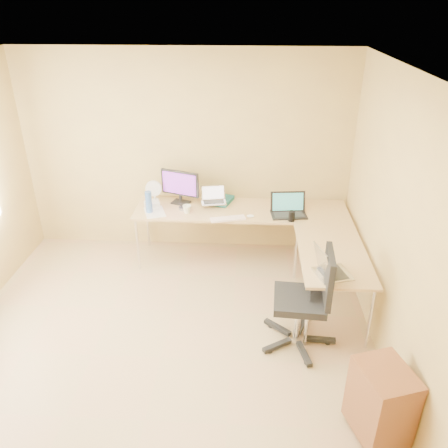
# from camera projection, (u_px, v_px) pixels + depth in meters

# --- Properties ---
(floor) EXTENTS (4.50, 4.50, 0.00)m
(floor) POSITION_uv_depth(u_px,v_px,m) (161.00, 357.00, 4.32)
(floor) COLOR tan
(floor) RESTS_ON ground
(ceiling) EXTENTS (4.50, 4.50, 0.00)m
(ceiling) POSITION_uv_depth(u_px,v_px,m) (137.00, 78.00, 3.13)
(ceiling) COLOR white
(ceiling) RESTS_ON ground
(wall_back) EXTENTS (4.50, 0.00, 4.50)m
(wall_back) POSITION_uv_depth(u_px,v_px,m) (186.00, 154.00, 5.73)
(wall_back) COLOR tan
(wall_back) RESTS_ON ground
(wall_right) EXTENTS (0.00, 4.50, 4.50)m
(wall_right) POSITION_uv_depth(u_px,v_px,m) (408.00, 247.00, 3.62)
(wall_right) COLOR tan
(wall_right) RESTS_ON ground
(desk_main) EXTENTS (2.65, 0.70, 0.73)m
(desk_main) POSITION_uv_depth(u_px,v_px,m) (241.00, 235.00, 5.76)
(desk_main) COLOR tan
(desk_main) RESTS_ON ground
(desk_return) EXTENTS (0.70, 1.30, 0.73)m
(desk_return) POSITION_uv_depth(u_px,v_px,m) (329.00, 281.00, 4.82)
(desk_return) COLOR tan
(desk_return) RESTS_ON ground
(monitor) EXTENTS (0.54, 0.33, 0.44)m
(monitor) POSITION_uv_depth(u_px,v_px,m) (180.00, 187.00, 5.66)
(monitor) COLOR black
(monitor) RESTS_ON desk_main
(book_stack) EXTENTS (0.32, 0.37, 0.05)m
(book_stack) POSITION_uv_depth(u_px,v_px,m) (222.00, 200.00, 5.77)
(book_stack) COLOR #1B5F5F
(book_stack) RESTS_ON desk_main
(laptop_center) EXTENTS (0.35, 0.29, 0.20)m
(laptop_center) POSITION_uv_depth(u_px,v_px,m) (214.00, 195.00, 5.60)
(laptop_center) COLOR silver
(laptop_center) RESTS_ON desk_main
(laptop_black) EXTENTS (0.46, 0.36, 0.27)m
(laptop_black) POSITION_uv_depth(u_px,v_px,m) (289.00, 205.00, 5.38)
(laptop_black) COLOR black
(laptop_black) RESTS_ON desk_main
(keyboard) EXTENTS (0.43, 0.22, 0.02)m
(keyboard) POSITION_uv_depth(u_px,v_px,m) (228.00, 219.00, 5.33)
(keyboard) COLOR white
(keyboard) RESTS_ON desk_main
(mouse) EXTENTS (0.09, 0.06, 0.03)m
(mouse) POSITION_uv_depth(u_px,v_px,m) (250.00, 216.00, 5.38)
(mouse) COLOR white
(mouse) RESTS_ON desk_main
(mug) EXTENTS (0.14, 0.14, 0.10)m
(mug) POSITION_uv_depth(u_px,v_px,m) (187.00, 209.00, 5.48)
(mug) COLOR white
(mug) RESTS_ON desk_main
(cd_stack) EXTENTS (0.15, 0.15, 0.03)m
(cd_stack) POSITION_uv_depth(u_px,v_px,m) (183.00, 208.00, 5.59)
(cd_stack) COLOR #A9ACC1
(cd_stack) RESTS_ON desk_main
(water_bottle) EXTENTS (0.08, 0.08, 0.28)m
(water_bottle) POSITION_uv_depth(u_px,v_px,m) (149.00, 202.00, 5.45)
(water_bottle) COLOR #4572C2
(water_bottle) RESTS_ON desk_main
(papers) EXTENTS (0.33, 0.39, 0.01)m
(papers) POSITION_uv_depth(u_px,v_px,m) (155.00, 212.00, 5.51)
(papers) COLOR white
(papers) RESTS_ON desk_main
(white_box) EXTENTS (0.22, 0.19, 0.07)m
(white_box) POSITION_uv_depth(u_px,v_px,m) (152.00, 205.00, 5.64)
(white_box) COLOR silver
(white_box) RESTS_ON desk_main
(desk_fan) EXTENTS (0.21, 0.21, 0.26)m
(desk_fan) POSITION_uv_depth(u_px,v_px,m) (154.00, 191.00, 5.77)
(desk_fan) COLOR white
(desk_fan) RESTS_ON desk_main
(black_cup) EXTENTS (0.08, 0.08, 0.13)m
(black_cup) POSITION_uv_depth(u_px,v_px,m) (292.00, 216.00, 5.27)
(black_cup) COLOR black
(black_cup) RESTS_ON desk_main
(laptop_return) EXTENTS (0.45, 0.39, 0.25)m
(laptop_return) POSITION_uv_depth(u_px,v_px,m) (334.00, 263.00, 4.23)
(laptop_return) COLOR #BBBBBB
(laptop_return) RESTS_ON desk_return
(office_chair) EXTENTS (0.68, 0.68, 1.06)m
(office_chair) POSITION_uv_depth(u_px,v_px,m) (299.00, 301.00, 4.30)
(office_chair) COLOR black
(office_chair) RESTS_ON ground
(cabinet) EXTENTS (0.48, 0.53, 0.62)m
(cabinet) POSITION_uv_depth(u_px,v_px,m) (381.00, 401.00, 3.41)
(cabinet) COLOR #A86133
(cabinet) RESTS_ON ground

